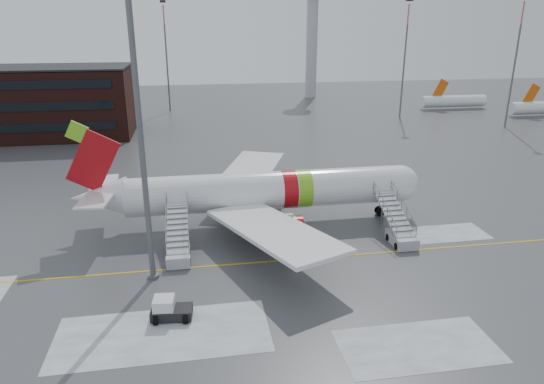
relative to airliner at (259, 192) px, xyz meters
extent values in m
plane|color=#494C4F|center=(-3.00, -7.62, -3.42)|extent=(260.00, 260.00, 0.00)
cylinder|color=white|center=(0.95, 0.00, 0.08)|extent=(28.00, 3.80, 3.80)
sphere|color=white|center=(14.95, 0.00, 0.08)|extent=(3.80, 3.80, 3.80)
cube|color=black|center=(16.00, 0.00, 0.58)|extent=(1.09, 1.60, 0.97)
cone|color=white|center=(-15.45, 0.00, 0.33)|extent=(5.20, 3.72, 3.72)
cube|color=#AA0D13|center=(-15.55, 0.00, 3.88)|extent=(5.27, 0.30, 6.09)
cube|color=#77D021|center=(-16.65, 0.00, 6.68)|extent=(2.16, 0.26, 2.16)
cube|color=white|center=(-15.25, 2.60, 0.98)|extent=(3.07, 4.85, 0.18)
cube|color=white|center=(-15.25, -2.60, 0.98)|extent=(3.07, 4.85, 0.18)
cube|color=white|center=(-0.05, 8.50, -0.52)|extent=(10.72, 15.97, 1.13)
cube|color=white|center=(-0.05, -8.50, -0.52)|extent=(10.72, 15.97, 1.13)
cylinder|color=white|center=(1.45, 5.20, -1.87)|extent=(3.40, 2.10, 2.10)
cylinder|color=white|center=(1.45, -5.20, -1.87)|extent=(3.40, 2.10, 2.10)
cylinder|color=#595B60|center=(12.95, 0.00, -2.52)|extent=(0.20, 0.20, 1.80)
cylinder|color=black|center=(12.95, 0.00, -2.97)|extent=(0.90, 0.56, 0.90)
cylinder|color=black|center=(0.45, 2.40, -2.97)|extent=(0.90, 0.56, 0.90)
cylinder|color=black|center=(0.45, -2.40, -2.97)|extent=(0.90, 0.56, 0.90)
cube|color=#ABACB2|center=(12.23, -7.30, -2.87)|extent=(2.00, 3.20, 1.00)
cube|color=#ABACB2|center=(12.23, -5.20, -1.19)|extent=(1.90, 5.87, 2.52)
cube|color=#ABACB2|center=(12.23, -1.90, -0.02)|extent=(1.90, 1.40, 0.15)
cylinder|color=#595B60|center=(12.23, -2.30, -1.72)|extent=(0.16, 0.16, 3.40)
cylinder|color=black|center=(11.33, -8.30, -3.07)|extent=(0.25, 0.70, 0.70)
cylinder|color=black|center=(13.13, -6.30, -3.07)|extent=(0.25, 0.70, 0.70)
cube|color=#B4B7BC|center=(-8.10, -7.30, -2.87)|extent=(2.00, 3.20, 1.00)
cube|color=#B4B7BC|center=(-8.10, -5.20, -1.19)|extent=(1.90, 5.87, 2.52)
cube|color=#B4B7BC|center=(-8.10, -1.90, -0.02)|extent=(1.90, 1.40, 0.15)
cylinder|color=#595B60|center=(-8.10, -2.30, -1.72)|extent=(0.16, 0.16, 3.40)
cylinder|color=black|center=(-9.00, -8.30, -3.07)|extent=(0.25, 0.70, 0.70)
cylinder|color=black|center=(-7.20, -6.30, -3.07)|extent=(0.25, 0.70, 0.70)
cube|color=black|center=(-8.44, -15.83, -2.97)|extent=(2.93, 1.77, 0.70)
cube|color=silver|center=(-8.94, -15.78, -2.27)|extent=(1.53, 1.53, 0.90)
cube|color=black|center=(-8.94, -15.78, -1.92)|extent=(1.32, 1.41, 0.15)
cylinder|color=black|center=(-9.50, -16.42, -3.07)|extent=(0.37, 0.72, 0.70)
cylinder|color=black|center=(-7.52, -16.62, -3.07)|extent=(0.37, 0.72, 0.70)
cylinder|color=black|center=(-9.36, -15.03, -3.07)|extent=(0.37, 0.72, 0.70)
cylinder|color=black|center=(-7.38, -15.23, -3.07)|extent=(0.37, 0.72, 0.70)
cylinder|color=#595B60|center=(-10.08, -9.80, 7.24)|extent=(0.44, 0.44, 21.31)
cylinder|color=#595B60|center=(-10.08, -9.80, -3.27)|extent=(0.90, 0.90, 0.30)
cylinder|color=#B2B5BA|center=(27.00, 87.38, 10.58)|extent=(3.00, 3.00, 28.00)
cylinder|color=#595B60|center=(39.00, 54.38, 6.18)|extent=(0.36, 0.36, 19.20)
cylinder|color=#CC7272|center=(39.00, 54.38, 17.70)|extent=(0.32, 0.32, 4.32)
cube|color=black|center=(39.00, 54.38, 20.58)|extent=(1.20, 1.20, 0.50)
cylinder|color=#595B60|center=(-11.00, 70.38, 6.18)|extent=(0.36, 0.36, 19.20)
cylinder|color=#CC7272|center=(-11.00, 70.38, 17.70)|extent=(0.32, 0.32, 4.32)
cube|color=black|center=(-11.00, 70.38, 20.58)|extent=(1.20, 1.20, 0.50)
cylinder|color=#595B60|center=(55.00, 40.38, 6.18)|extent=(0.36, 0.36, 19.20)
cylinder|color=#CC7272|center=(55.00, 40.38, 17.70)|extent=(0.32, 0.32, 4.32)
camera|label=1|loc=(-6.43, -45.52, 15.93)|focal=32.00mm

